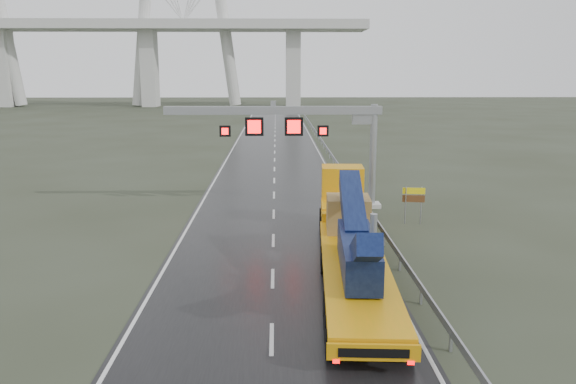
{
  "coord_description": "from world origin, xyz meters",
  "views": [
    {
      "loc": [
        0.19,
        -20.44,
        9.3
      ],
      "look_at": [
        0.8,
        8.2,
        3.2
      ],
      "focal_mm": 35.0,
      "sensor_mm": 36.0,
      "label": 1
    }
  ],
  "objects_px": {
    "sign_gantry": "(304,128)",
    "striped_barrier": "(355,195)",
    "heavy_haul_truck": "(350,227)",
    "exit_sign_pair": "(414,198)"
  },
  "relations": [
    {
      "from": "exit_sign_pair",
      "to": "striped_barrier",
      "type": "bearing_deg",
      "value": 120.29
    },
    {
      "from": "heavy_haul_truck",
      "to": "striped_barrier",
      "type": "bearing_deg",
      "value": 84.13
    },
    {
      "from": "heavy_haul_truck",
      "to": "exit_sign_pair",
      "type": "xyz_separation_m",
      "value": [
        4.89,
        6.93,
        -0.08
      ]
    },
    {
      "from": "exit_sign_pair",
      "to": "striped_barrier",
      "type": "xyz_separation_m",
      "value": [
        -2.73,
        6.26,
        -1.15
      ]
    },
    {
      "from": "heavy_haul_truck",
      "to": "exit_sign_pair",
      "type": "distance_m",
      "value": 8.49
    },
    {
      "from": "exit_sign_pair",
      "to": "striped_barrier",
      "type": "distance_m",
      "value": 6.93
    },
    {
      "from": "exit_sign_pair",
      "to": "striped_barrier",
      "type": "height_order",
      "value": "exit_sign_pair"
    },
    {
      "from": "striped_barrier",
      "to": "heavy_haul_truck",
      "type": "bearing_deg",
      "value": -93.49
    },
    {
      "from": "heavy_haul_truck",
      "to": "exit_sign_pair",
      "type": "relative_size",
      "value": 8.13
    },
    {
      "from": "sign_gantry",
      "to": "striped_barrier",
      "type": "height_order",
      "value": "sign_gantry"
    }
  ]
}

